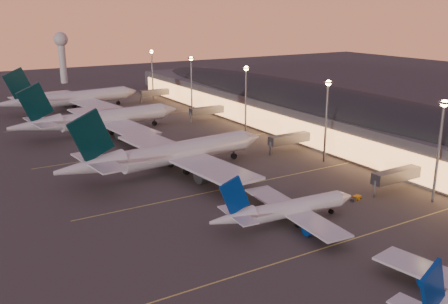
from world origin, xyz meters
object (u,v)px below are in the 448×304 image
radar_tower (62,49)px  baggage_tug_c (356,198)px  airliner_wide_near (170,154)px  airliner_wide_mid (100,119)px  airliner_narrow_north (286,210)px  airliner_wide_far (72,99)px

radar_tower → baggage_tug_c: 250.25m
airliner_wide_near → airliner_wide_mid: airliner_wide_near is taller
airliner_narrow_north → baggage_tug_c: (24.48, 2.41, -3.00)m
airliner_wide_far → baggage_tug_c: (30.21, -153.98, -5.24)m
airliner_wide_far → airliner_wide_near: bearing=-98.3°
airliner_wide_far → radar_tower: 98.49m
airliner_narrow_north → airliner_wide_far: (-5.72, 156.39, 2.24)m
airliner_wide_mid → baggage_tug_c: size_ratio=19.31×
airliner_narrow_north → airliner_wide_far: airliner_wide_far is taller
airliner_wide_mid → baggage_tug_c: airliner_wide_mid is taller
airliner_wide_near → airliner_wide_mid: 58.00m
airliner_wide_far → baggage_tug_c: size_ratio=19.57×
airliner_wide_near → airliner_wide_far: (0.43, 109.60, 0.07)m
airliner_wide_mid → baggage_tug_c: bearing=-77.2°
airliner_wide_mid → radar_tower: radar_tower is taller
airliner_narrow_north → airliner_wide_near: bearing=101.8°
airliner_wide_mid → airliner_wide_far: size_ratio=0.99×
airliner_wide_mid → baggage_tug_c: 107.71m
airliner_narrow_north → airliner_wide_mid: 105.12m
baggage_tug_c → airliner_wide_mid: bearing=93.9°
airliner_narrow_north → airliner_wide_far: bearing=96.5°
airliner_wide_mid → radar_tower: size_ratio=2.10×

